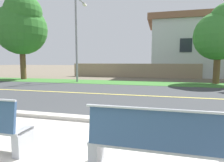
{
  "coord_description": "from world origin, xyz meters",
  "views": [
    {
      "loc": [
        1.58,
        -2.28,
        1.6
      ],
      "look_at": [
        0.15,
        3.36,
        1.0
      ],
      "focal_mm": 30.02,
      "sensor_mm": 36.0,
      "label": 1
    }
  ],
  "objects": [
    {
      "name": "road_centre_line",
      "position": [
        0.0,
        6.5,
        0.01
      ],
      "size": [
        48.0,
        0.14,
        0.01
      ],
      "primitive_type": "cube",
      "color": "#E0CC4C",
      "rests_on": "ground_plane"
    },
    {
      "name": "bench_right",
      "position": [
        1.58,
        0.29,
        0.46
      ],
      "size": [
        1.98,
        0.48,
        1.01
      ],
      "color": "#9EA0A8",
      "rests_on": "ground_plane"
    },
    {
      "name": "sidewalk_pavement",
      "position": [
        0.0,
        0.4,
        0.01
      ],
      "size": [
        44.0,
        3.6,
        0.01
      ],
      "primitive_type": "cube",
      "color": "#B7B2A8",
      "rests_on": "ground_plane"
    },
    {
      "name": "shade_tree_left",
      "position": [
        5.7,
        12.65,
        3.65
      ],
      "size": [
        3.41,
        3.41,
        5.63
      ],
      "color": "brown",
      "rests_on": "ground_plane"
    },
    {
      "name": "curb_edge",
      "position": [
        0.0,
        2.35,
        0.06
      ],
      "size": [
        44.0,
        0.3,
        0.11
      ],
      "primitive_type": "cube",
      "color": "#ADA89E",
      "rests_on": "ground_plane"
    },
    {
      "name": "house_across_street",
      "position": [
        6.56,
        20.09,
        3.2
      ],
      "size": [
        12.49,
        6.91,
        6.32
      ],
      "color": "#B7BCC1",
      "rests_on": "ground_plane"
    },
    {
      "name": "streetlamp",
      "position": [
        -4.7,
        11.51,
        3.84
      ],
      "size": [
        0.24,
        2.1,
        6.69
      ],
      "color": "gray",
      "rests_on": "ground_plane"
    },
    {
      "name": "street_asphalt",
      "position": [
        0.0,
        6.5,
        0.0
      ],
      "size": [
        52.0,
        8.0,
        0.01
      ],
      "primitive_type": "cube",
      "color": "#383A3D",
      "rests_on": "ground_plane"
    },
    {
      "name": "far_verge_grass",
      "position": [
        0.0,
        11.7,
        0.01
      ],
      "size": [
        48.0,
        2.8,
        0.02
      ],
      "primitive_type": "cube",
      "color": "#38702D",
      "rests_on": "ground_plane"
    },
    {
      "name": "shade_tree_far_left",
      "position": [
        -10.29,
        12.15,
        4.8
      ],
      "size": [
        4.47,
        4.47,
        7.38
      ],
      "color": "brown",
      "rests_on": "ground_plane"
    },
    {
      "name": "ground_plane",
      "position": [
        0.0,
        8.0,
        0.0
      ],
      "size": [
        140.0,
        140.0,
        0.0
      ],
      "primitive_type": "plane",
      "color": "#665B4C"
    },
    {
      "name": "garden_wall",
      "position": [
        -1.01,
        16.89,
        0.7
      ],
      "size": [
        13.0,
        0.36,
        1.4
      ],
      "primitive_type": "cube",
      "color": "gray",
      "rests_on": "ground_plane"
    }
  ]
}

